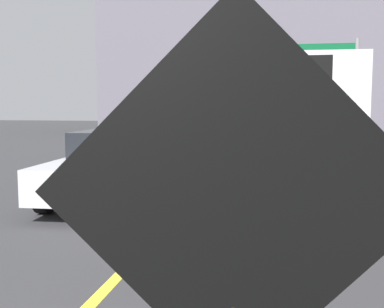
% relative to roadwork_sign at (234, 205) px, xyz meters
% --- Properties ---
extents(lane_center_stripe, '(0.14, 36.00, 0.01)m').
position_rel_roadwork_sign_xyz_m(lane_center_stripe, '(-1.56, 4.34, -1.47)').
color(lane_center_stripe, yellow).
rests_on(lane_center_stripe, ground).
extents(roadwork_sign, '(1.62, 0.22, 2.33)m').
position_rel_roadwork_sign_xyz_m(roadwork_sign, '(0.00, 0.00, 0.00)').
color(roadwork_sign, '#593819').
rests_on(roadwork_sign, ground).
extents(arrow_board_trailer, '(1.60, 1.81, 2.70)m').
position_rel_roadwork_sign_xyz_m(arrow_board_trailer, '(0.18, 5.84, -0.99)').
color(arrow_board_trailer, orange).
rests_on(arrow_board_trailer, ground).
extents(box_truck, '(2.77, 7.22, 3.10)m').
position_rel_roadwork_sign_xyz_m(box_truck, '(0.75, 11.79, 0.24)').
color(box_truck, black).
rests_on(box_truck, ground).
extents(pickup_car, '(2.27, 5.05, 1.38)m').
position_rel_roadwork_sign_xyz_m(pickup_car, '(-3.09, 7.14, -0.77)').
color(pickup_car, silver).
rests_on(pickup_car, ground).
extents(highway_guide_sign, '(2.79, 0.19, 5.00)m').
position_rel_roadwork_sign_xyz_m(highway_guide_sign, '(2.77, 20.14, 1.95)').
color(highway_guide_sign, gray).
rests_on(highway_guide_sign, ground).
extents(far_building_block, '(19.58, 7.56, 10.42)m').
position_rel_roadwork_sign_xyz_m(far_building_block, '(-2.36, 31.14, 3.74)').
color(far_building_block, slate).
rests_on(far_building_block, ground).
extents(traffic_cone_mid_lane, '(0.36, 0.36, 0.72)m').
position_rel_roadwork_sign_xyz_m(traffic_cone_mid_lane, '(-0.15, 3.35, -1.12)').
color(traffic_cone_mid_lane, black).
rests_on(traffic_cone_mid_lane, ground).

